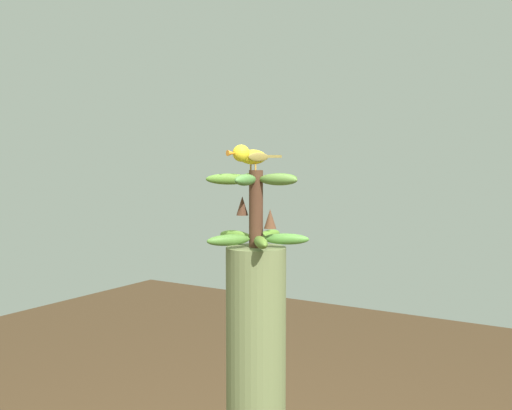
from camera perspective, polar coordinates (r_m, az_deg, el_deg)
banana_bunch at (r=1.80m, az=-0.00°, el=-0.39°), size 0.31×0.31×0.23m
perched_bird at (r=1.79m, az=-0.66°, el=4.64°), size 0.09×0.18×0.07m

